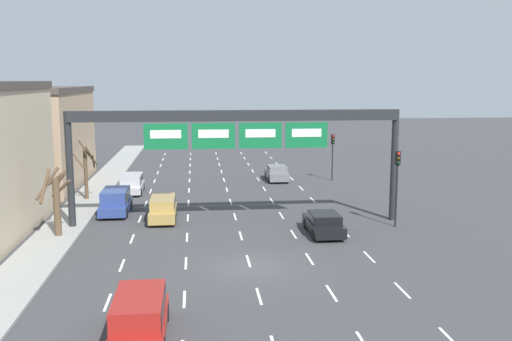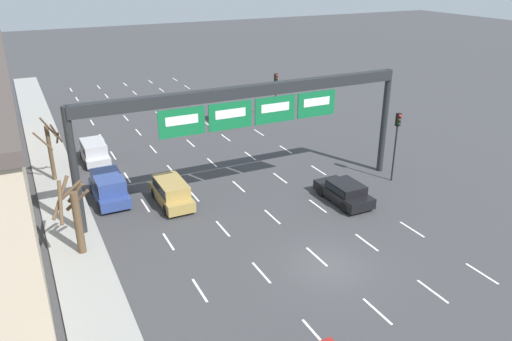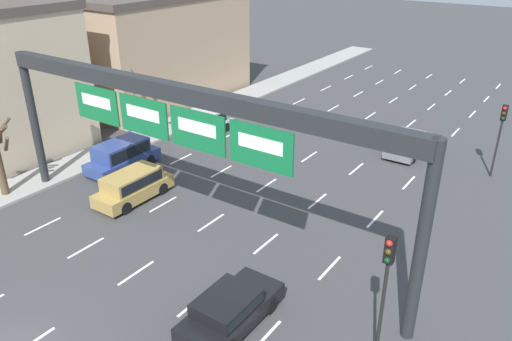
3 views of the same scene
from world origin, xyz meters
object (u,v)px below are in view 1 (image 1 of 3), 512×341
car_grey (277,172)px  suv_blue (116,200)px  traffic_light_near_gantry (397,173)px  traffic_light_mid_block (333,148)px  suv_silver (132,183)px  sign_gantry (237,130)px  tree_bare_closest (55,199)px  suv_gold (163,207)px  car_black (324,223)px  tree_bare_second (86,170)px  suv_red (139,314)px

car_grey → suv_blue: bearing=-137.6°
traffic_light_near_gantry → traffic_light_mid_block: size_ratio=1.13×
car_grey → traffic_light_mid_block: size_ratio=0.97×
car_grey → suv_silver: bearing=-160.0°
sign_gantry → suv_blue: size_ratio=4.76×
suv_silver → tree_bare_closest: bearing=-102.9°
suv_gold → car_black: (10.14, -4.70, -0.17)m
car_grey → traffic_light_near_gantry: bearing=-73.8°
traffic_light_near_gantry → suv_silver: bearing=144.2°
traffic_light_mid_block → tree_bare_second: size_ratio=0.92×
traffic_light_near_gantry → tree_bare_second: bearing=154.1°
sign_gantry → suv_red: bearing=-106.3°
suv_red → tree_bare_closest: 15.97m
sign_gantry → suv_silver: sign_gantry is taller
tree_bare_second → car_black: bearing=-35.6°
car_grey → traffic_light_near_gantry: traffic_light_near_gantry is taller
suv_silver → car_black: size_ratio=0.96×
tree_bare_closest → suv_silver: bearing=77.1°
suv_silver → tree_bare_second: 4.53m
suv_silver → suv_blue: (-0.34, -7.51, 0.09)m
tree_bare_second → sign_gantry: bearing=-37.3°
sign_gantry → traffic_light_mid_block: sign_gantry is taller
suv_silver → suv_blue: size_ratio=0.91×
suv_blue → traffic_light_near_gantry: (18.71, -5.74, 2.55)m
suv_silver → suv_gold: bearing=-72.3°
tree_bare_second → traffic_light_mid_block: bearing=18.2°
suv_silver → car_black: suv_silver is taller
suv_gold → traffic_light_near_gantry: bearing=-12.6°
suv_blue → traffic_light_mid_block: bearing=32.2°
suv_blue → sign_gantry: bearing=-24.7°
car_black → tree_bare_second: (-16.46, 11.77, 1.78)m
car_black → suv_red: suv_red is taller
suv_red → tree_bare_second: 26.10m
suv_blue → tree_bare_second: size_ratio=0.96×
suv_gold → traffic_light_near_gantry: (15.22, -3.40, 2.63)m
suv_red → car_grey: bearing=73.2°
suv_red → suv_blue: bearing=99.9°
car_grey → traffic_light_near_gantry: size_ratio=0.86×
suv_gold → tree_bare_second: size_ratio=0.93×
traffic_light_mid_block → tree_bare_second: 22.72m
car_grey → car_black: car_grey is taller
sign_gantry → car_black: bearing=-31.4°
suv_gold → suv_blue: bearing=146.1°
tree_bare_closest → tree_bare_second: bearing=90.5°
traffic_light_near_gantry → sign_gantry: bearing=169.7°
suv_silver → car_grey: 13.95m
traffic_light_mid_block → suv_blue: bearing=-147.8°
sign_gantry → tree_bare_closest: (-11.19, -2.05, -3.93)m
suv_silver → tree_bare_second: (-3.18, -2.79, 1.62)m
suv_red → tree_bare_closest: (-6.31, 14.59, 1.42)m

